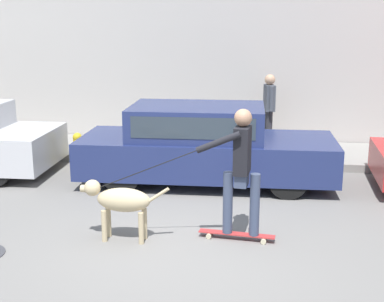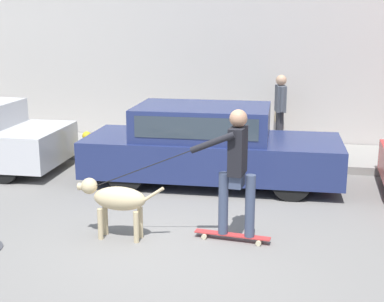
% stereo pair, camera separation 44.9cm
% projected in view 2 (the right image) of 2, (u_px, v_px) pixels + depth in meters
% --- Properties ---
extents(ground_plane, '(36.00, 36.00, 0.00)m').
position_uv_depth(ground_plane, '(175.00, 246.00, 6.84)').
color(ground_plane, slate).
extents(back_wall, '(32.00, 0.30, 4.53)m').
position_uv_depth(back_wall, '(236.00, 45.00, 11.93)').
color(back_wall, '#B2ADA8').
rests_on(back_wall, ground_plane).
extents(sidewalk_curb, '(30.00, 1.95, 0.15)m').
position_uv_depth(sidewalk_curb, '(227.00, 152.00, 11.36)').
color(sidewalk_curb, gray).
rests_on(sidewalk_curb, ground_plane).
extents(parked_car_1, '(4.46, 1.81, 1.38)m').
position_uv_depth(parked_car_1, '(209.00, 146.00, 9.32)').
color(parked_car_1, black).
rests_on(parked_car_1, ground_plane).
extents(dog, '(1.18, 0.33, 0.80)m').
position_uv_depth(dog, '(116.00, 199.00, 6.95)').
color(dog, tan).
rests_on(dog, ground_plane).
extents(skateboarder, '(2.38, 0.52, 1.74)m').
position_uv_depth(skateboarder, '(236.00, 167.00, 6.75)').
color(skateboarder, beige).
rests_on(skateboarder, ground_plane).
extents(pedestrian_with_bag, '(0.27, 0.67, 1.54)m').
position_uv_depth(pedestrian_with_bag, '(280.00, 107.00, 11.40)').
color(pedestrian_with_bag, '#28282D').
rests_on(pedestrian_with_bag, sidewalk_curb).
extents(fire_hydrant, '(0.18, 0.18, 0.67)m').
position_uv_depth(fire_hydrant, '(87.00, 147.00, 10.64)').
color(fire_hydrant, gold).
rests_on(fire_hydrant, ground_plane).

